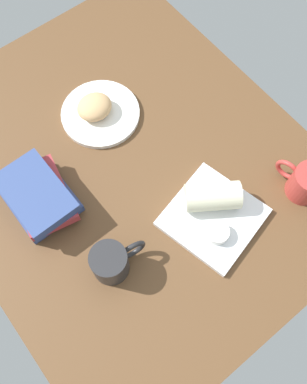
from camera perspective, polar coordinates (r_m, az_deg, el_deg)
dining_table at (r=114.90cm, az=-3.51°, el=3.25°), size 110.00×90.00×4.00cm
round_plate at (r=120.96cm, az=-7.12°, el=10.39°), size 21.79×21.79×1.40cm
scone_pastry at (r=118.62cm, az=-7.92°, el=11.22°), size 9.16×10.04×4.78cm
square_plate at (r=107.25cm, az=7.97°, el=-3.35°), size 25.63×25.63×1.60cm
sauce_cup at (r=103.80cm, az=8.57°, el=-5.42°), size 5.65×5.65×2.54cm
breakfast_wrap at (r=104.57cm, az=7.92°, el=-0.60°), size 13.25×15.00×6.99cm
book_stack at (r=108.01cm, az=-15.05°, el=-0.60°), size 20.77×15.89×8.83cm
coffee_mug at (r=99.23cm, az=-5.68°, el=-9.30°), size 8.69×13.74×9.57cm
second_mug at (r=112.28cm, az=19.75°, el=1.27°), size 13.38×8.70×8.93cm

